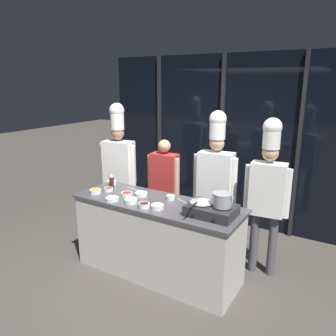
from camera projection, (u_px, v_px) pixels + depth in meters
The scene contains 23 objects.
ground_plane at pixel (157, 272), 4.05m from camera, with size 24.00×24.00×0.00m, color #47423D.
window_wall_back at pixel (222, 141), 5.29m from camera, with size 4.16×0.09×2.70m.
demo_counter at pixel (157, 238), 3.93m from camera, with size 2.04×0.70×0.93m.
portable_stove at pixel (211, 210), 3.41m from camera, with size 0.50×0.38×0.12m.
frying_pan at pixel (201, 200), 3.44m from camera, with size 0.25×0.43×0.05m.
stock_pot at pixel (222, 200), 3.32m from camera, with size 0.22×0.20×0.14m.
squeeze_bottle_soy at pixel (112, 181), 4.29m from camera, with size 0.06×0.06×0.19m.
prep_bowl_ginger at pixel (141, 194), 4.00m from camera, with size 0.15×0.15×0.04m.
prep_bowl_bean_sprouts at pixel (171, 197), 3.87m from camera, with size 0.10×0.10×0.05m.
prep_bowl_noodles at pixel (157, 206), 3.59m from camera, with size 0.14×0.14×0.05m.
prep_bowl_rice at pixel (131, 201), 3.76m from camera, with size 0.15×0.15×0.05m.
prep_bowl_carrots at pixel (96, 191), 4.09m from camera, with size 0.14×0.14×0.05m.
prep_bowl_chicken at pixel (112, 199), 3.84m from camera, with size 0.16×0.16×0.04m.
prep_bowl_soy_glaze at pixel (144, 205), 3.62m from camera, with size 0.13×0.13×0.05m.
prep_bowl_chili_flakes at pixel (109, 189), 4.17m from camera, with size 0.11×0.11×0.04m.
prep_bowl_bell_pepper at pixel (127, 194), 4.01m from camera, with size 0.14×0.14×0.04m.
prep_bowl_mushrooms at pixel (112, 183), 4.42m from camera, with size 0.14×0.14×0.06m.
serving_spoon_slotted at pixel (138, 191), 4.17m from camera, with size 0.27×0.07×0.02m.
serving_spoon_solid at pixel (186, 203), 3.74m from camera, with size 0.23×0.14×0.02m.
chef_head at pixel (119, 162), 4.86m from camera, with size 0.59×0.30×1.99m.
person_guest at pixel (164, 181), 4.61m from camera, with size 0.50×0.21×1.52m.
chef_sous at pixel (216, 176), 4.20m from camera, with size 0.58×0.26×1.94m.
chef_line at pixel (268, 187), 3.77m from camera, with size 0.52×0.25×1.90m.
Camera 1 is at (1.98, -2.98, 2.29)m, focal length 35.00 mm.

